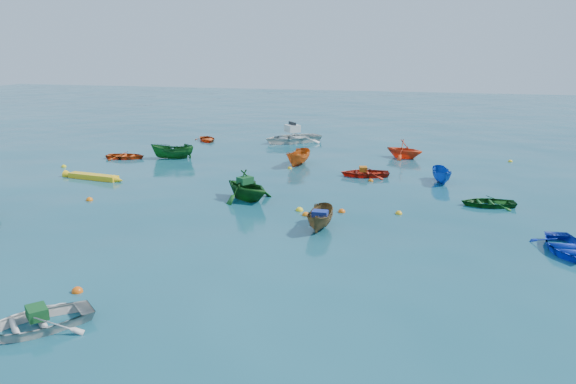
% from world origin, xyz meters
% --- Properties ---
extents(ground, '(160.00, 160.00, 0.00)m').
position_xyz_m(ground, '(0.00, 0.00, 0.00)').
color(ground, '#0B3F50').
rests_on(ground, ground).
extents(dinghy_white_near, '(3.86, 3.96, 0.67)m').
position_xyz_m(dinghy_white_near, '(-3.37, -10.65, 0.00)').
color(dinghy_white_near, beige).
rests_on(dinghy_white_near, ground).
extents(sampan_brown_mid, '(1.07, 2.76, 1.06)m').
position_xyz_m(sampan_brown_mid, '(2.70, 0.63, 0.00)').
color(sampan_brown_mid, brown).
rests_on(sampan_brown_mid, ground).
extents(dinghy_blue_se, '(2.57, 3.39, 0.66)m').
position_xyz_m(dinghy_blue_se, '(12.78, 0.27, 0.00)').
color(dinghy_blue_se, '#0E2BAF').
rests_on(dinghy_blue_se, ground).
extents(dinghy_green_e, '(2.98, 2.33, 0.56)m').
position_xyz_m(dinghy_green_e, '(10.25, 6.46, 0.00)').
color(dinghy_green_e, '#114A16').
rests_on(dinghy_green_e, ground).
extents(dinghy_red_nw, '(3.07, 2.41, 0.58)m').
position_xyz_m(dinghy_red_nw, '(-14.34, 12.70, 0.00)').
color(dinghy_red_nw, '#C33F10').
rests_on(dinghy_red_nw, ground).
extents(sampan_orange_n, '(1.52, 3.21, 1.19)m').
position_xyz_m(sampan_orange_n, '(-1.61, 13.73, 0.00)').
color(sampan_orange_n, '#C25312').
rests_on(sampan_orange_n, ground).
extents(dinghy_green_n, '(4.22, 4.09, 1.70)m').
position_xyz_m(dinghy_green_n, '(-2.14, 4.41, 0.00)').
color(dinghy_green_n, '#114A14').
rests_on(dinghy_green_n, ground).
extents(dinghy_red_ne, '(3.42, 2.77, 0.63)m').
position_xyz_m(dinghy_red_ne, '(3.23, 11.56, 0.00)').
color(dinghy_red_ne, '#B71F0F').
rests_on(dinghy_red_ne, ground).
extents(sampan_blue_far, '(1.45, 2.78, 1.02)m').
position_xyz_m(sampan_blue_far, '(7.92, 11.12, 0.00)').
color(sampan_blue_far, '#0D42AA').
rests_on(sampan_blue_far, ground).
extents(dinghy_red_far, '(3.03, 3.18, 0.54)m').
position_xyz_m(dinghy_red_far, '(-11.69, 21.45, 0.00)').
color(dinghy_red_far, '#C03F10').
rests_on(dinghy_red_far, ground).
extents(dinghy_orange_far, '(3.50, 3.29, 1.47)m').
position_xyz_m(dinghy_orange_far, '(5.23, 18.23, 0.00)').
color(dinghy_orange_far, red).
rests_on(dinghy_orange_far, ground).
extents(sampan_green_far, '(3.26, 1.98, 1.18)m').
position_xyz_m(sampan_green_far, '(-11.04, 13.59, 0.00)').
color(sampan_green_far, '#13531A').
rests_on(sampan_green_far, ground).
extents(kayak_yellow, '(4.16, 1.10, 0.42)m').
position_xyz_m(kayak_yellow, '(-12.79, 6.35, 0.00)').
color(kayak_yellow, yellow).
rests_on(kayak_yellow, ground).
extents(motorboat_white, '(6.12, 6.00, 1.64)m').
position_xyz_m(motorboat_white, '(-4.43, 22.76, 0.00)').
color(motorboat_white, silver).
rests_on(motorboat_white, ground).
extents(tarp_green_a, '(0.87, 0.85, 0.34)m').
position_xyz_m(tarp_green_a, '(-3.31, -10.58, 0.50)').
color(tarp_green_a, '#134E20').
rests_on(tarp_green_a, dinghy_white_near).
extents(tarp_blue_a, '(0.69, 0.53, 0.33)m').
position_xyz_m(tarp_blue_a, '(2.70, 0.48, 0.70)').
color(tarp_blue_a, navy).
rests_on(tarp_blue_a, sampan_brown_mid).
extents(tarp_green_b, '(0.90, 0.95, 0.37)m').
position_xyz_m(tarp_green_b, '(-2.22, 4.46, 1.03)').
color(tarp_green_b, '#134D23').
rests_on(tarp_green_b, dinghy_green_n).
extents(tarp_orange_b, '(0.60, 0.71, 0.30)m').
position_xyz_m(tarp_orange_b, '(3.13, 11.54, 0.46)').
color(tarp_orange_b, '#B55F12').
rests_on(tarp_orange_b, dinghy_red_ne).
extents(buoy_or_a, '(0.38, 0.38, 0.38)m').
position_xyz_m(buoy_or_a, '(-3.74, -8.13, 0.00)').
color(buoy_or_a, '#EC570C').
rests_on(buoy_or_a, ground).
extents(buoy_ye_a, '(0.38, 0.38, 0.38)m').
position_xyz_m(buoy_ye_a, '(1.12, 3.06, 0.00)').
color(buoy_ye_a, yellow).
rests_on(buoy_ye_a, ground).
extents(buoy_or_b, '(0.36, 0.36, 0.36)m').
position_xyz_m(buoy_or_b, '(1.61, 2.36, 0.00)').
color(buoy_or_b, orange).
rests_on(buoy_or_b, ground).
extents(buoy_ye_b, '(0.34, 0.34, 0.34)m').
position_xyz_m(buoy_ye_b, '(-16.83, 8.95, 0.00)').
color(buoy_ye_b, yellow).
rests_on(buoy_ye_b, ground).
extents(buoy_or_c, '(0.38, 0.38, 0.38)m').
position_xyz_m(buoy_or_c, '(-10.12, 1.98, 0.00)').
color(buoy_or_c, orange).
rests_on(buoy_or_c, ground).
extents(buoy_ye_c, '(0.34, 0.34, 0.34)m').
position_xyz_m(buoy_ye_c, '(5.94, 3.78, 0.00)').
color(buoy_ye_c, gold).
rests_on(buoy_ye_c, ground).
extents(buoy_or_d, '(0.36, 0.36, 0.36)m').
position_xyz_m(buoy_or_d, '(3.20, 3.35, 0.00)').
color(buoy_or_d, '#E85C0C').
rests_on(buoy_or_d, ground).
extents(buoy_ye_d, '(0.30, 0.30, 0.30)m').
position_xyz_m(buoy_ye_d, '(-1.92, 12.51, 0.00)').
color(buoy_ye_d, yellow).
rests_on(buoy_ye_d, ground).
extents(buoy_or_e, '(0.32, 0.32, 0.32)m').
position_xyz_m(buoy_or_e, '(3.77, 10.30, 0.00)').
color(buoy_or_e, '#D25C0B').
rests_on(buoy_or_e, ground).
extents(buoy_ye_e, '(0.31, 0.31, 0.31)m').
position_xyz_m(buoy_ye_e, '(12.60, 18.75, 0.00)').
color(buoy_ye_e, yellow).
rests_on(buoy_ye_e, ground).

